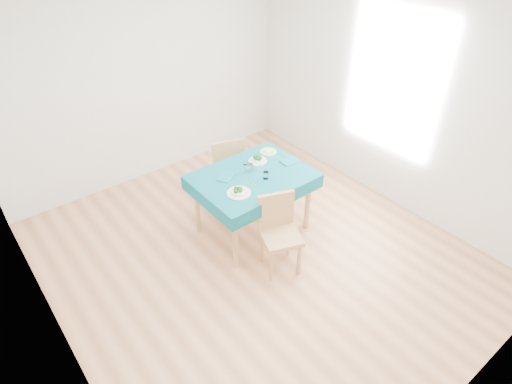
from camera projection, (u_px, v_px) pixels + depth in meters
room_shell at (256, 148)px, 3.92m from camera, size 4.02×4.52×2.73m
table at (253, 203)px, 4.84m from camera, size 1.23×0.94×0.76m
chair_near at (281, 233)px, 4.28m from camera, size 0.50×0.52×0.95m
chair_far at (225, 159)px, 5.40m from camera, size 0.51×0.54×1.00m
bowl_near at (239, 190)px, 4.33m from camera, size 0.25×0.25×0.08m
bowl_far at (258, 159)px, 4.84m from camera, size 0.21×0.21×0.06m
fork_near at (231, 193)px, 4.36m from camera, size 0.09×0.17×0.00m
knife_near at (252, 182)px, 4.52m from camera, size 0.04×0.19×0.00m
fork_far at (251, 167)px, 4.76m from camera, size 0.08×0.19×0.00m
knife_far at (284, 157)px, 4.94m from camera, size 0.03×0.23×0.00m
napkin_near at (226, 177)px, 4.59m from camera, size 0.25×0.23×0.01m
napkin_far at (291, 161)px, 4.85m from camera, size 0.22×0.16×0.01m
tumbler_center at (250, 168)px, 4.66m from camera, size 0.07×0.07×0.09m
tumbler_side at (266, 175)px, 4.55m from camera, size 0.06×0.06×0.08m
side_plate at (268, 152)px, 5.03m from camera, size 0.20×0.20×0.01m
bread_slice at (268, 151)px, 5.02m from camera, size 0.10×0.10×0.01m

